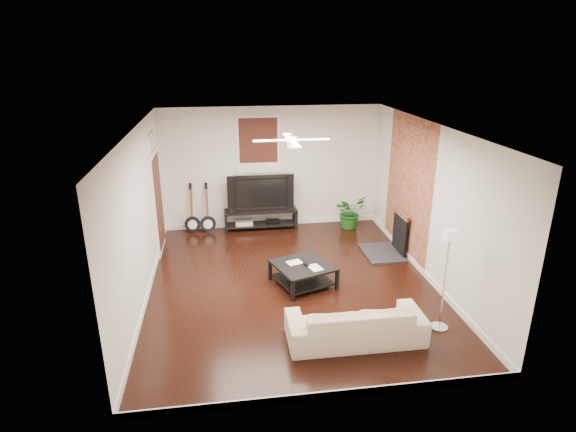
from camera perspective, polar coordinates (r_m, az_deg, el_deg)
name	(u,v)px	position (r m, az deg, el deg)	size (l,w,h in m)	color
room	(291,210)	(7.98, 0.42, 0.72)	(5.01, 6.01, 2.81)	black
brick_accent	(408,188)	(9.56, 14.41, 3.35)	(0.02, 2.20, 2.80)	brown
fireplace	(391,233)	(9.76, 12.38, -1.99)	(0.80, 1.10, 0.92)	black
window_back	(258,145)	(10.65, -3.64, 8.64)	(1.00, 0.06, 1.30)	#33110E
door_left	(157,192)	(9.84, -15.66, 2.78)	(0.08, 1.00, 2.50)	white
tv_stand	(261,219)	(10.94, -3.32, -0.39)	(1.68, 0.45, 0.47)	black
tv	(260,192)	(10.74, -3.40, 2.98)	(1.51, 0.20, 0.87)	black
coffee_table	(303,274)	(8.42, 1.82, -7.11)	(0.94, 0.94, 0.39)	black
sofa	(355,322)	(6.97, 8.20, -12.68)	(1.97, 0.77, 0.58)	#C6AC94
floor_lamp	(445,281)	(7.27, 18.53, -7.46)	(0.26, 0.26, 1.61)	silver
potted_plant	(350,212)	(11.03, 7.55, 0.51)	(0.71, 0.62, 0.79)	#185618
guitar_left	(192,209)	(10.78, -11.66, 0.85)	(0.36, 0.25, 1.16)	black
guitar_right	(207,209)	(10.74, -9.81, 0.89)	(0.36, 0.25, 1.16)	black
ceiling_fan	(292,140)	(7.67, 0.44, 9.23)	(1.24, 1.24, 0.32)	white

